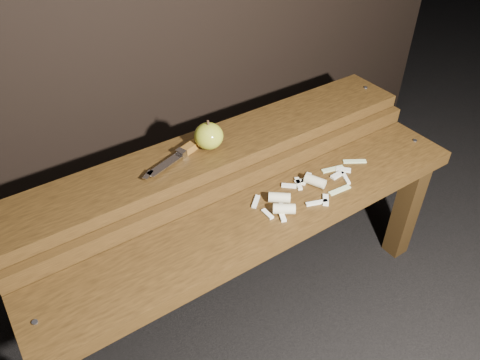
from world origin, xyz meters
TOP-DOWN VIEW (x-y plane):
  - ground at (0.00, 0.00)m, footprint 60.00×60.00m
  - bench_front_tier at (0.00, -0.06)m, footprint 1.20×0.20m
  - bench_rear_tier at (0.00, 0.17)m, footprint 1.20×0.21m
  - apple at (-0.02, 0.17)m, footprint 0.08×0.08m
  - knife at (-0.08, 0.18)m, footprint 0.23×0.09m
  - apple_scraps at (0.12, -0.05)m, footprint 0.38×0.13m

SIDE VIEW (x-z plane):
  - ground at x=0.00m, z-range 0.00..0.00m
  - bench_front_tier at x=0.00m, z-range 0.14..0.56m
  - bench_rear_tier at x=0.00m, z-range 0.16..0.67m
  - apple_scraps at x=0.12m, z-range 0.42..0.44m
  - knife at x=-0.08m, z-range 0.50..0.52m
  - apple at x=-0.02m, z-range 0.49..0.58m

